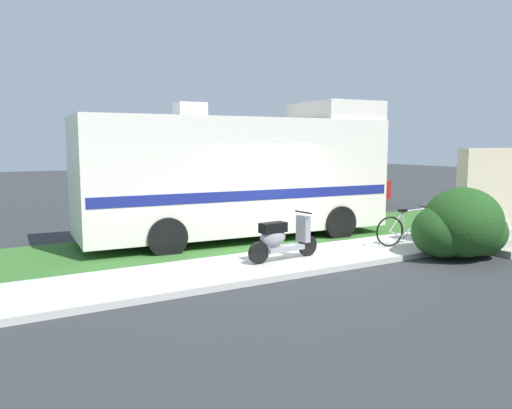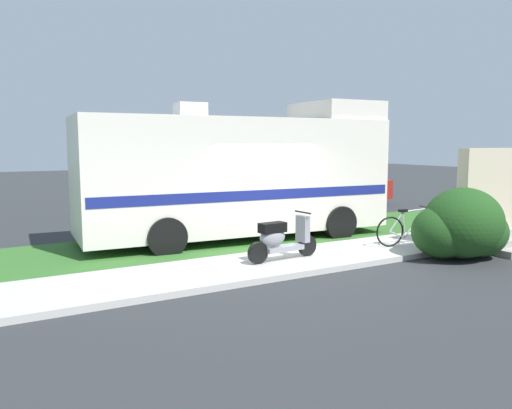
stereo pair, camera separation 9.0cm
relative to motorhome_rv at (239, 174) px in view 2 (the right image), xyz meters
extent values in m
plane|color=#2D3033|center=(0.06, -1.72, -1.73)|extent=(80.00, 80.00, 0.00)
cube|color=beige|center=(0.06, -2.92, -1.67)|extent=(24.00, 2.00, 0.12)
cube|color=#336628|center=(0.06, -0.22, -1.69)|extent=(24.00, 3.40, 0.08)
cube|color=silver|center=(-0.11, 0.01, -0.01)|extent=(8.05, 3.06, 2.83)
cube|color=silver|center=(2.92, -0.23, 1.66)|extent=(1.98, 2.46, 0.50)
cube|color=navy|center=(-0.11, 0.01, -0.44)|extent=(7.89, 3.07, 0.24)
cube|color=black|center=(3.80, -0.30, 0.48)|extent=(0.24, 2.08, 0.90)
cube|color=silver|center=(-1.29, 0.10, 1.59)|extent=(0.74, 0.65, 0.36)
cylinder|color=black|center=(2.42, 0.99, -1.28)|extent=(0.92, 0.35, 0.90)
cylinder|color=black|center=(2.23, -1.36, -1.28)|extent=(0.92, 0.35, 0.90)
cylinder|color=black|center=(-2.18, 1.35, -1.28)|extent=(0.92, 0.35, 0.90)
cylinder|color=black|center=(-2.36, -0.99, -1.28)|extent=(0.92, 0.35, 0.90)
cylinder|color=black|center=(0.10, -2.87, -1.39)|extent=(0.45, 0.13, 0.44)
cylinder|color=black|center=(-1.18, -2.97, -1.39)|extent=(0.45, 0.13, 0.44)
cube|color=gray|center=(-0.54, -2.92, -1.37)|extent=(0.92, 0.35, 0.10)
cube|color=black|center=(-0.82, -2.94, -0.91)|extent=(0.58, 0.30, 0.20)
ellipsoid|color=gray|center=(-0.82, -2.94, -1.11)|extent=(0.62, 0.34, 0.36)
cube|color=gray|center=(-0.03, -2.88, -1.01)|extent=(0.16, 0.33, 0.56)
cylinder|color=black|center=(-0.03, -2.88, -0.66)|extent=(0.07, 0.50, 0.04)
sphere|color=white|center=(-0.03, -2.88, -0.83)|extent=(0.12, 0.12, 0.12)
torus|color=black|center=(3.32, -3.30, -1.25)|extent=(0.70, 0.20, 0.71)
torus|color=black|center=(2.32, -3.06, -1.25)|extent=(0.70, 0.20, 0.71)
cylinder|color=silver|center=(2.97, -3.22, -1.08)|extent=(0.57, 0.17, 0.68)
cylinder|color=silver|center=(2.67, -3.15, -1.11)|extent=(0.10, 0.06, 0.61)
cylinder|color=silver|center=(2.94, -3.21, -0.78)|extent=(0.61, 0.18, 0.09)
cylinder|color=silver|center=(2.51, -3.11, -1.33)|extent=(0.40, 0.13, 0.19)
cylinder|color=silver|center=(2.48, -3.10, -1.03)|extent=(0.36, 0.12, 0.47)
cylinder|color=silver|center=(3.28, -3.29, -1.00)|extent=(0.12, 0.06, 0.51)
cube|color=black|center=(2.64, -3.14, -0.77)|extent=(0.22, 0.14, 0.06)
cylinder|color=black|center=(3.24, -3.28, -0.71)|extent=(0.15, 0.51, 0.03)
cube|color=maroon|center=(4.79, 4.38, -0.65)|extent=(2.38, 2.13, 1.60)
cube|color=black|center=(4.79, 4.38, -0.15)|extent=(2.26, 2.14, 0.44)
cube|color=maroon|center=(7.39, 4.34, -1.07)|extent=(2.90, 2.14, 0.76)
cylinder|color=black|center=(4.59, 3.38, -1.35)|extent=(0.76, 0.25, 0.76)
cylinder|color=black|center=(4.63, 5.39, -1.35)|extent=(0.76, 0.25, 0.76)
cylinder|color=black|center=(7.71, 3.33, -1.35)|extent=(0.76, 0.25, 0.76)
cylinder|color=black|center=(7.75, 5.33, -1.35)|extent=(0.76, 0.25, 0.76)
cube|color=#9E998E|center=(4.71, -4.52, -1.65)|extent=(1.40, 0.96, 0.16)
cube|color=#9E998E|center=(4.71, -4.36, -1.49)|extent=(1.40, 0.64, 0.16)
cube|color=#9E998E|center=(4.71, -4.20, -1.33)|extent=(1.40, 0.32, 0.16)
cube|color=beige|center=(4.71, -3.89, -0.53)|extent=(2.00, 0.30, 2.40)
ellipsoid|color=#1E4719|center=(3.11, -4.42, -0.92)|extent=(1.80, 1.62, 1.53)
ellipsoid|color=#1E4719|center=(2.66, -4.24, -1.10)|extent=(1.35, 1.21, 1.15)
ellipsoid|color=#1E4719|center=(3.51, -4.56, -1.14)|extent=(1.26, 1.13, 1.07)
cylinder|color=brown|center=(4.46, -3.02, -1.51)|extent=(0.07, 0.07, 0.19)
cylinder|color=brown|center=(4.46, -3.02, -1.40)|extent=(0.03, 0.03, 0.04)
cylinder|color=black|center=(4.46, -3.02, -1.38)|extent=(0.03, 0.03, 0.01)
camera|label=1|loc=(-6.25, -11.43, 0.78)|focal=35.41mm
camera|label=2|loc=(-6.17, -11.48, 0.78)|focal=35.41mm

